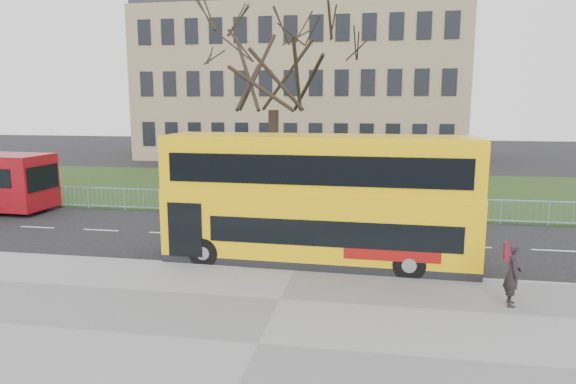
{
  "coord_description": "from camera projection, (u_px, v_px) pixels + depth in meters",
  "views": [
    {
      "loc": [
        2.43,
        -17.02,
        5.35
      ],
      "look_at": [
        -0.67,
        1.0,
        2.15
      ],
      "focal_mm": 32.0,
      "sensor_mm": 36.0,
      "label": 1
    }
  ],
  "objects": [
    {
      "name": "bare_tree",
      "position": [
        273.0,
        92.0,
        27.05
      ],
      "size": [
        8.12,
        8.12,
        11.6
      ],
      "primitive_type": null,
      "color": "black",
      "rests_on": "grass_verge"
    },
    {
      "name": "pavement",
      "position": [
        258.0,
        346.0,
        11.29
      ],
      "size": [
        80.0,
        10.5,
        0.12
      ],
      "primitive_type": "cube",
      "color": "slate",
      "rests_on": "ground"
    },
    {
      "name": "kerb",
      "position": [
        295.0,
        271.0,
        16.34
      ],
      "size": [
        80.0,
        0.2,
        0.14
      ],
      "primitive_type": "cube",
      "color": "gray",
      "rests_on": "ground"
    },
    {
      "name": "yellow_bus",
      "position": [
        318.0,
        197.0,
        16.86
      ],
      "size": [
        10.2,
        2.7,
        4.25
      ],
      "rotation": [
        0.0,
        0.0,
        -0.03
      ],
      "color": "yellow",
      "rests_on": "ground"
    },
    {
      "name": "ground",
      "position": [
        302.0,
        258.0,
        17.85
      ],
      "size": [
        120.0,
        120.0,
        0.0
      ],
      "primitive_type": "plane",
      "color": "black",
      "rests_on": "ground"
    },
    {
      "name": "pedestrian",
      "position": [
        513.0,
        274.0,
        13.29
      ],
      "size": [
        0.46,
        0.66,
        1.71
      ],
      "primitive_type": "imported",
      "rotation": [
        0.0,
        0.0,
        1.48
      ],
      "color": "black",
      "rests_on": "pavement"
    },
    {
      "name": "civic_building",
      "position": [
        303.0,
        86.0,
        51.46
      ],
      "size": [
        30.0,
        15.0,
        14.0
      ],
      "primitive_type": "cube",
      "color": "#917C5C",
      "rests_on": "ground"
    },
    {
      "name": "grass_verge",
      "position": [
        335.0,
        189.0,
        31.73
      ],
      "size": [
        80.0,
        15.4,
        0.08
      ],
      "primitive_type": "cube",
      "color": "#1E3312",
      "rests_on": "ground"
    },
    {
      "name": "guard_railing",
      "position": [
        322.0,
        206.0,
        24.17
      ],
      "size": [
        40.0,
        0.12,
        1.1
      ],
      "primitive_type": null,
      "color": "#73AECD",
      "rests_on": "ground"
    }
  ]
}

